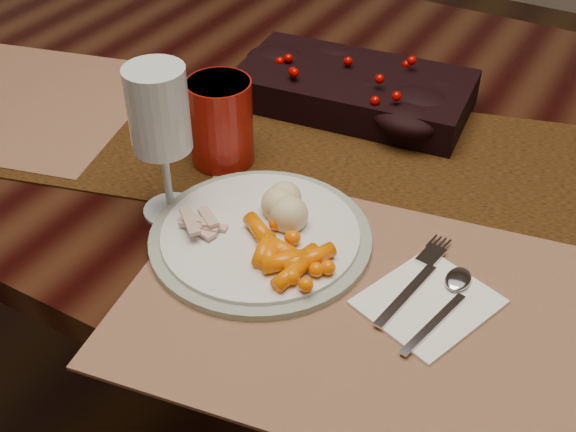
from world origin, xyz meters
The scene contains 13 objects.
dining_table centered at (0.00, 0.00, 0.38)m, with size 1.80×1.00×0.75m, color black.
table_runner centered at (-0.05, -0.09, 0.75)m, with size 1.58×0.33×0.00m, color #311B0A.
centerpiece centered at (-0.09, 0.05, 0.79)m, with size 0.35×0.18×0.07m, color black, non-canonical shape.
placemat_main centered at (0.11, -0.33, 0.75)m, with size 0.49×0.36×0.00m, color brown.
dinner_plate centered at (-0.04, -0.30, 0.76)m, with size 0.26×0.26×0.01m, color white.
baby_carrots centered at (0.00, -0.33, 0.78)m, with size 0.10×0.08×0.02m, color #F56800, non-canonical shape.
mashed_potatoes centered at (-0.04, -0.26, 0.79)m, with size 0.08×0.07×0.04m, color #CDBE8D, non-canonical shape.
turkey_shreds centered at (-0.10, -0.33, 0.78)m, with size 0.06×0.05×0.01m, color beige, non-canonical shape.
napkin centered at (0.17, -0.30, 0.76)m, with size 0.11×0.13×0.00m, color white.
fork centered at (0.15, -0.28, 0.76)m, with size 0.02×0.15×0.00m, color silver, non-canonical shape.
spoon centered at (0.19, -0.30, 0.76)m, with size 0.03×0.14×0.00m, color silver, non-canonical shape.
red_cup centered at (-0.18, -0.17, 0.81)m, with size 0.09×0.09×0.12m, color maroon.
wine_glass centered at (-0.17, -0.30, 0.85)m, with size 0.07×0.07×0.20m, color silver, non-canonical shape.
Camera 1 is at (0.31, -0.85, 1.31)m, focal length 45.00 mm.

